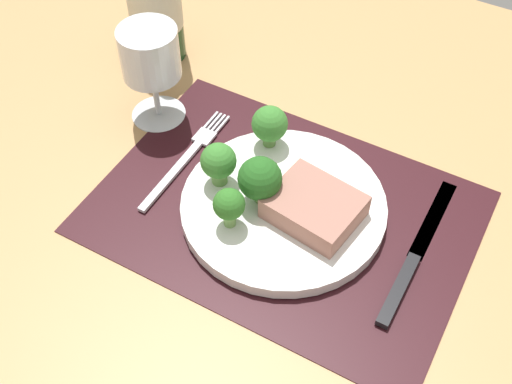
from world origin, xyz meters
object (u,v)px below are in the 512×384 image
(steak, at_px, (314,208))
(wine_glass, at_px, (150,59))
(knife, at_px, (413,260))
(plate, at_px, (283,206))
(fork, at_px, (186,158))

(steak, xyz_separation_m, wine_glass, (-0.27, 0.07, 0.06))
(steak, height_order, knife, steak)
(knife, bearing_deg, plate, -176.81)
(steak, relative_size, wine_glass, 0.72)
(plate, height_order, knife, plate)
(fork, relative_size, wine_glass, 1.39)
(steak, bearing_deg, wine_glass, 165.18)
(plate, xyz_separation_m, steak, (0.04, -0.00, 0.02))
(steak, distance_m, wine_glass, 0.28)
(plate, xyz_separation_m, fork, (-0.15, 0.01, -0.01))
(plate, distance_m, steak, 0.05)
(knife, bearing_deg, fork, 179.67)
(plate, bearing_deg, wine_glass, 163.23)
(knife, height_order, wine_glass, wine_glass)
(plate, xyz_separation_m, knife, (0.16, 0.01, -0.00))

